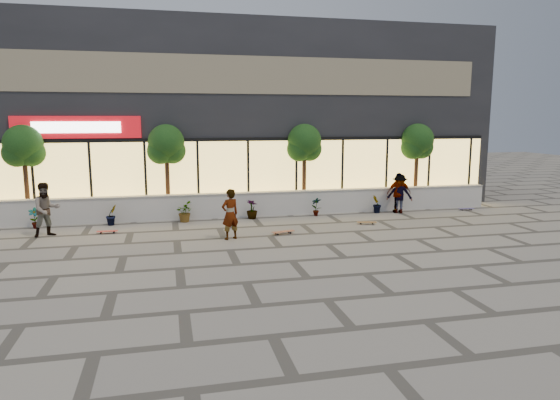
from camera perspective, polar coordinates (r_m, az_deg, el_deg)
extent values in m
plane|color=gray|center=(14.82, 1.41, -6.99)|extent=(80.00, 80.00, 0.00)
cube|color=silver|center=(21.39, -3.20, -0.54)|extent=(22.00, 0.35, 1.00)
cube|color=#B2AFA8|center=(21.31, -3.22, 0.84)|extent=(22.00, 0.42, 0.04)
cube|color=#232428|center=(26.51, -5.31, 9.49)|extent=(24.00, 9.00, 8.50)
cube|color=#FFD366|center=(22.18, -3.66, 2.94)|extent=(23.04, 0.05, 3.00)
cube|color=black|center=(22.03, -3.69, 6.95)|extent=(23.04, 0.08, 0.15)
cube|color=#B70D15|center=(21.99, -22.18, 7.71)|extent=(5.00, 0.10, 0.90)
cube|color=white|center=(21.92, -22.21, 7.71)|extent=(3.40, 0.06, 0.45)
cube|color=brown|center=(22.11, -3.78, 14.09)|extent=(21.60, 0.05, 1.60)
imported|color=#123813|center=(21.17, -26.26, -1.87)|extent=(0.43, 0.29, 0.81)
imported|color=#123813|center=(20.69, -18.70, -1.63)|extent=(0.57, 0.57, 0.81)
imported|color=#123813|center=(20.58, -10.93, -1.35)|extent=(0.68, 0.77, 0.81)
imported|color=#123813|center=(20.86, -3.22, -1.06)|extent=(0.64, 0.64, 0.81)
imported|color=#123813|center=(21.49, 4.16, -0.76)|extent=(0.46, 0.35, 0.81)
imported|color=#123813|center=(22.46, 11.01, -0.46)|extent=(0.55, 0.57, 0.81)
cylinder|color=#422617|center=(22.31, -27.00, 1.77)|extent=(0.18, 0.18, 3.24)
sphere|color=#123813|center=(22.19, -27.30, 5.74)|extent=(1.50, 1.50, 1.50)
sphere|color=#123813|center=(22.22, -27.89, 4.76)|extent=(1.10, 1.10, 1.10)
sphere|color=#123813|center=(22.19, -26.57, 4.86)|extent=(1.10, 1.10, 1.10)
cylinder|color=#422617|center=(21.63, -12.74, 2.36)|extent=(0.18, 0.18, 3.24)
sphere|color=#123813|center=(21.50, -12.88, 6.45)|extent=(1.50, 1.50, 1.50)
sphere|color=#123813|center=(21.47, -13.52, 5.46)|extent=(1.10, 1.10, 1.10)
sphere|color=#123813|center=(21.57, -12.18, 5.53)|extent=(1.10, 1.10, 1.10)
cylinder|color=#422617|center=(22.45, 2.78, 2.82)|extent=(0.18, 0.18, 3.24)
sphere|color=#123813|center=(22.33, 2.81, 6.77)|extent=(1.50, 1.50, 1.50)
sphere|color=#123813|center=(22.23, 2.21, 5.84)|extent=(1.10, 1.10, 1.10)
sphere|color=#123813|center=(22.46, 3.38, 5.87)|extent=(1.10, 1.10, 1.10)
cylinder|color=#422617|center=(24.50, 15.28, 3.05)|extent=(0.18, 0.18, 3.24)
sphere|color=#123813|center=(24.39, 15.44, 6.67)|extent=(1.50, 1.50, 1.50)
sphere|color=#123813|center=(24.25, 14.93, 5.82)|extent=(1.10, 1.10, 1.10)
sphere|color=#123813|center=(24.57, 15.86, 5.83)|extent=(1.10, 1.10, 1.10)
imported|color=white|center=(17.31, -5.73, -1.63)|extent=(0.76, 0.64, 1.77)
imported|color=#8A8559|center=(19.49, -25.15, -1.00)|extent=(1.17, 1.09, 1.93)
imported|color=silver|center=(22.66, 13.43, 0.78)|extent=(1.11, 0.63, 1.78)
imported|color=maroon|center=(22.68, 13.51, 0.71)|extent=(1.28, 1.07, 1.72)
cube|color=#9A5032|center=(18.15, 0.37, -3.62)|extent=(0.88, 0.41, 0.02)
cylinder|color=black|center=(18.35, 0.99, -3.68)|extent=(0.07, 0.05, 0.06)
cylinder|color=black|center=(18.22, 1.21, -3.78)|extent=(0.07, 0.05, 0.06)
cylinder|color=black|center=(18.12, -0.48, -3.85)|extent=(0.07, 0.05, 0.06)
cylinder|color=black|center=(17.99, -0.26, -3.95)|extent=(0.07, 0.05, 0.06)
cube|color=red|center=(19.34, -19.14, -3.38)|extent=(0.74, 0.20, 0.02)
cylinder|color=black|center=(19.38, -18.44, -3.48)|extent=(0.05, 0.03, 0.05)
cylinder|color=black|center=(19.26, -18.48, -3.56)|extent=(0.05, 0.03, 0.05)
cylinder|color=black|center=(19.44, -19.77, -3.51)|extent=(0.05, 0.03, 0.05)
cylinder|color=black|center=(19.32, -19.82, -3.60)|extent=(0.05, 0.03, 0.05)
cube|color=brown|center=(20.10, 9.88, -2.51)|extent=(0.79, 0.36, 0.02)
cylinder|color=black|center=(20.23, 10.50, -2.62)|extent=(0.06, 0.04, 0.06)
cylinder|color=black|center=(20.09, 10.57, -2.70)|extent=(0.06, 0.04, 0.06)
cylinder|color=black|center=(20.14, 9.18, -2.63)|extent=(0.06, 0.04, 0.06)
cylinder|color=black|center=(20.01, 9.24, -2.71)|extent=(0.06, 0.04, 0.06)
cube|color=#4F457F|center=(24.35, 20.51, -0.91)|extent=(0.73, 0.22, 0.02)
cylinder|color=black|center=(24.53, 20.87, -0.99)|extent=(0.05, 0.03, 0.05)
cylinder|color=black|center=(24.42, 21.03, -1.04)|extent=(0.05, 0.03, 0.05)
cylinder|color=black|center=(24.30, 19.98, -1.03)|extent=(0.05, 0.03, 0.05)
cylinder|color=black|center=(24.19, 20.13, -1.08)|extent=(0.05, 0.03, 0.05)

